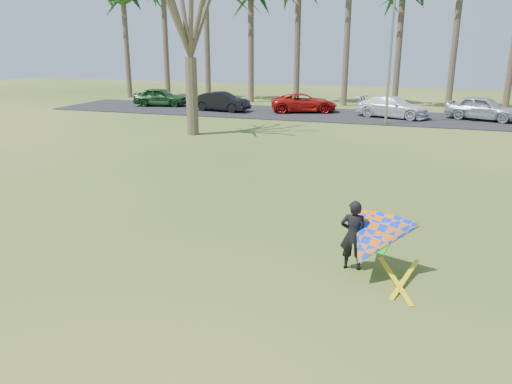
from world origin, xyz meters
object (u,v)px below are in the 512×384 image
(bare_tree_left, at_px, (189,4))
(car_0, at_px, (160,97))
(streetlight, at_px, (394,51))
(car_4, at_px, (483,108))
(car_3, at_px, (393,107))
(car_2, at_px, (304,103))
(car_1, at_px, (222,101))
(kite_flyer, at_px, (371,240))

(bare_tree_left, height_order, car_0, bare_tree_left)
(streetlight, distance_m, car_4, 7.67)
(car_4, bearing_deg, car_3, 115.96)
(car_2, xyz_separation_m, car_3, (6.34, -0.81, 0.04))
(bare_tree_left, bearing_deg, car_1, 102.37)
(car_2, xyz_separation_m, kite_flyer, (7.39, -25.61, 0.12))
(bare_tree_left, relative_size, car_4, 2.13)
(car_3, bearing_deg, car_2, 99.28)
(streetlight, relative_size, car_0, 1.90)
(streetlight, relative_size, car_1, 1.89)
(streetlight, xyz_separation_m, car_1, (-12.22, 2.38, -3.71))
(streetlight, distance_m, kite_flyer, 22.18)
(car_0, distance_m, car_1, 5.94)
(car_1, distance_m, kite_flyer, 27.65)
(kite_flyer, bearing_deg, car_3, 92.42)
(car_0, relative_size, car_2, 0.88)
(car_0, xyz_separation_m, kite_flyer, (19.12, -25.52, 0.07))
(bare_tree_left, xyz_separation_m, car_2, (3.87, 10.75, -6.19))
(streetlight, relative_size, car_2, 1.66)
(streetlight, bearing_deg, car_3, 88.99)
(car_0, xyz_separation_m, car_4, (23.75, -0.08, 0.06))
(car_1, relative_size, kite_flyer, 1.77)
(bare_tree_left, bearing_deg, streetlight, 34.57)
(streetlight, xyz_separation_m, car_4, (5.73, 3.58, -3.63))
(car_1, height_order, car_3, car_3)
(car_1, bearing_deg, car_4, -79.61)
(bare_tree_left, relative_size, car_0, 2.30)
(car_0, bearing_deg, bare_tree_left, -155.14)
(bare_tree_left, distance_m, kite_flyer, 19.60)
(bare_tree_left, relative_size, kite_flyer, 4.06)
(car_1, relative_size, car_3, 0.86)
(streetlight, height_order, kite_flyer, streetlight)
(bare_tree_left, xyz_separation_m, streetlight, (10.16, 7.00, -2.45))
(car_0, height_order, car_2, car_0)
(streetlight, relative_size, car_4, 1.76)
(car_1, bearing_deg, kite_flyer, -144.65)
(streetlight, distance_m, car_0, 18.75)
(car_3, bearing_deg, car_1, 109.19)
(car_0, relative_size, car_1, 1.00)
(car_1, bearing_deg, car_2, -70.37)
(car_1, distance_m, car_3, 12.28)
(car_2, bearing_deg, streetlight, -140.58)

